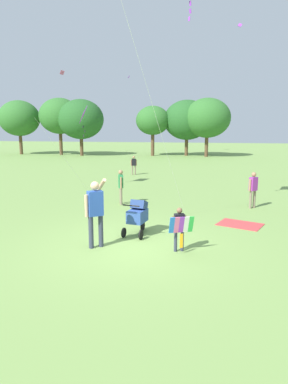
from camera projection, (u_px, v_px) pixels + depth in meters
The scene contains 11 objects.
ground_plane at pixel (127, 245), 9.12m from camera, with size 120.00×120.00×0.00m, color #75994C.
treeline_distant at pixel (116, 119), 36.80m from camera, with size 25.19×6.47×6.13m.
child_with_butterfly_kite at pixel (179, 226), 8.55m from camera, with size 0.62×0.47×1.12m.
person_adult_flyer at pixel (95, 208), 8.79m from camera, with size 0.52×0.69×1.80m.
stroller at pixel (138, 214), 9.94m from camera, with size 0.65×1.12×1.03m.
kite_orange_delta at pixel (82, 117), 17.07m from camera, with size 1.47×3.03×4.12m.
distant_kites_cluster at pixel (198, 12), 30.78m from camera, with size 30.61×11.19×8.70m.
person_red_shirt at pixel (253, 187), 13.15m from camera, with size 0.34×0.34×1.39m.
person_sitting_far at pixel (134, 164), 22.35m from camera, with size 0.37×0.24×1.21m.
person_couple_left at pixel (121, 184), 13.80m from camera, with size 0.27×0.43×1.39m.
picnic_blanket at pixel (240, 224), 11.04m from camera, with size 1.32×0.96×0.02m, color #CC3D3D.
Camera 1 is at (2.02, -8.47, 3.08)m, focal length 32.39 mm.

